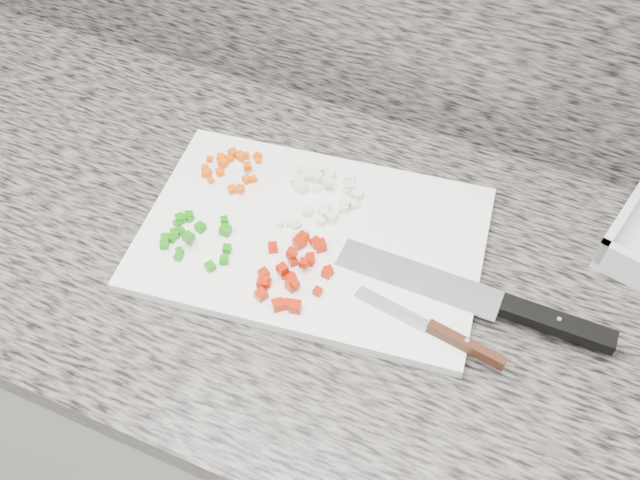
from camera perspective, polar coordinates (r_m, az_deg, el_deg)
The scene contains 10 objects.
cabinet at distance 1.37m, azimuth -2.73°, elevation -12.34°, with size 3.92×0.62×0.86m, color beige.
countertop at distance 0.99m, azimuth -3.70°, elevation -0.59°, with size 3.96×0.64×0.04m, color #605B55.
cutting_board at distance 0.96m, azimuth -0.61°, elevation 0.18°, with size 0.45×0.30×0.02m, color white.
carrot_pile at distance 1.04m, azimuth -7.06°, elevation 5.79°, with size 0.09×0.09×0.02m.
onion_pile at distance 1.00m, azimuth 0.47°, elevation 4.02°, with size 0.11×0.10×0.02m.
green_pepper_pile at distance 0.96m, azimuth -10.04°, elevation 0.34°, with size 0.10×0.09×0.02m.
red_pepper_pile at distance 0.91m, azimuth -2.09°, elevation -2.43°, with size 0.10×0.13×0.02m.
garlic_pile at distance 0.96m, azimuth -1.89°, elevation 0.76°, with size 0.05×0.04×0.01m.
chef_knife at distance 0.91m, azimuth 14.77°, elevation -5.24°, with size 0.35×0.05×0.02m.
paring_knife at distance 0.87m, azimuth 10.08°, elevation -7.52°, with size 0.20×0.05×0.02m.
Camera 1 is at (0.30, 0.90, 1.66)m, focal length 40.00 mm.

